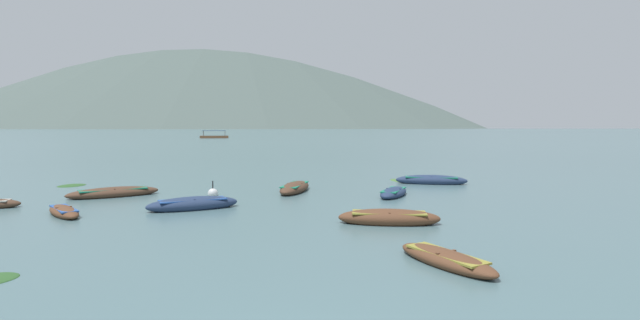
# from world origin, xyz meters

# --- Properties ---
(ground_plane) EXTENTS (6000.00, 6000.00, 0.00)m
(ground_plane) POSITION_xyz_m (0.00, 1500.00, 0.00)
(ground_plane) COLOR slate
(mountain_1) EXTENTS (1285.02, 1285.02, 367.37)m
(mountain_1) POSITION_xyz_m (-833.48, 1697.37, 183.68)
(mountain_1) COLOR slate
(mountain_1) RESTS_ON ground
(mountain_2) EXTENTS (1593.23, 1593.23, 406.92)m
(mountain_2) POSITION_xyz_m (-198.26, 1482.83, 203.46)
(mountain_2) COLOR #4C5B56
(mountain_2) RESTS_ON ground
(rowboat_0) EXTENTS (3.75, 1.68, 0.66)m
(rowboat_0) POSITION_xyz_m (3.12, 11.04, 0.20)
(rowboat_0) COLOR brown
(rowboat_0) RESTS_ON ground
(rowboat_1) EXTENTS (2.25, 3.24, 0.45)m
(rowboat_1) POSITION_xyz_m (3.56, 6.06, 0.14)
(rowboat_1) COLOR brown
(rowboat_1) RESTS_ON ground
(rowboat_2) EXTENTS (2.36, 3.37, 0.52)m
(rowboat_2) POSITION_xyz_m (4.68, 17.64, 0.16)
(rowboat_2) COLOR navy
(rowboat_2) RESTS_ON ground
(rowboat_3) EXTENTS (2.51, 2.88, 0.43)m
(rowboat_3) POSITION_xyz_m (-9.25, 13.29, 0.14)
(rowboat_3) COLOR brown
(rowboat_3) RESTS_ON ground
(rowboat_5) EXTENTS (4.35, 3.20, 0.59)m
(rowboat_5) POSITION_xyz_m (-9.23, 18.17, 0.18)
(rowboat_5) COLOR #4C3323
(rowboat_5) RESTS_ON ground
(rowboat_6) EXTENTS (3.93, 2.54, 0.66)m
(rowboat_6) POSITION_xyz_m (-4.50, 14.36, 0.21)
(rowboat_6) COLOR navy
(rowboat_6) RESTS_ON ground
(rowboat_7) EXTENTS (4.40, 2.15, 0.67)m
(rowboat_7) POSITION_xyz_m (8.00, 22.42, 0.21)
(rowboat_7) COLOR navy
(rowboat_7) RESTS_ON ground
(rowboat_8) EXTENTS (2.17, 4.21, 0.62)m
(rowboat_8) POSITION_xyz_m (-0.25, 19.51, 0.19)
(rowboat_8) COLOR #4C3323
(rowboat_8) RESTS_ON ground
(ferry_0) EXTENTS (8.86, 4.05, 2.54)m
(ferry_0) POSITION_xyz_m (-25.40, 139.65, 0.45)
(ferry_0) COLOR brown
(ferry_0) RESTS_ON ground
(mooring_buoy) EXTENTS (0.50, 0.50, 0.88)m
(mooring_buoy) POSITION_xyz_m (-4.37, 18.27, 0.11)
(mooring_buoy) COLOR silver
(mooring_buoy) RESTS_ON ground
(weed_patch_1) EXTENTS (1.84, 2.07, 0.14)m
(weed_patch_1) POSITION_xyz_m (-13.33, 22.59, 0.00)
(weed_patch_1) COLOR #2D5628
(weed_patch_1) RESTS_ON ground
(weed_patch_2) EXTENTS (3.03, 3.65, 0.14)m
(weed_patch_2) POSITION_xyz_m (6.99, 23.66, 0.00)
(weed_patch_2) COLOR #477033
(weed_patch_2) RESTS_ON ground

